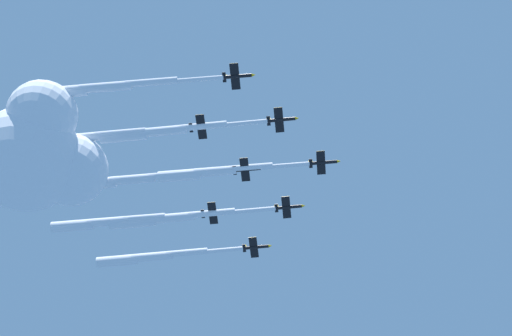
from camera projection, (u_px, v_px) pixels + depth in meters
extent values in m
cylinder|color=black|center=(323.00, 163.00, 218.97)|extent=(8.92, 3.81, 1.14)
cone|color=#EAB70C|center=(339.00, 161.00, 218.77)|extent=(1.57, 1.43, 1.09)
cylinder|color=black|center=(308.00, 164.00, 219.15)|extent=(0.83, 1.00, 0.86)
ellipsoid|color=black|center=(329.00, 161.00, 219.30)|extent=(2.05, 1.32, 0.71)
cube|color=black|center=(321.00, 163.00, 218.94)|extent=(5.11, 8.82, 0.47)
cube|color=#EAB70C|center=(321.00, 173.00, 220.85)|extent=(2.41, 1.37, 0.13)
cube|color=#EAB70C|center=(320.00, 152.00, 217.16)|extent=(2.41, 1.37, 0.13)
cube|color=black|center=(311.00, 163.00, 219.11)|extent=(2.02, 3.38, 0.23)
cube|color=#EAB70C|center=(310.00, 162.00, 219.95)|extent=(1.39, 0.61, 1.90)
cylinder|color=white|center=(288.00, 165.00, 219.39)|extent=(13.16, 5.42, 1.45)
cylinder|color=white|center=(252.00, 167.00, 219.69)|extent=(13.38, 6.11, 2.18)
cylinder|color=white|center=(215.00, 171.00, 220.34)|extent=(13.60, 6.81, 2.91)
cylinder|color=white|center=(179.00, 175.00, 221.00)|extent=(13.82, 7.50, 3.64)
cylinder|color=black|center=(288.00, 207.00, 226.09)|extent=(8.91, 3.94, 1.16)
cone|color=#EAB70C|center=(303.00, 206.00, 225.87)|extent=(1.58, 1.45, 1.10)
cylinder|color=black|center=(273.00, 208.00, 226.30)|extent=(0.84, 1.01, 0.87)
ellipsoid|color=black|center=(294.00, 206.00, 226.41)|extent=(2.05, 1.35, 0.72)
cube|color=black|center=(286.00, 207.00, 226.07)|extent=(5.21, 8.82, 0.58)
cube|color=#EAB70C|center=(287.00, 217.00, 228.02)|extent=(2.40, 1.39, 0.14)
cube|color=#EAB70C|center=(285.00, 197.00, 224.25)|extent=(2.40, 1.39, 0.14)
cube|color=black|center=(276.00, 208.00, 226.26)|extent=(2.05, 3.38, 0.27)
cube|color=#EAB70C|center=(276.00, 207.00, 227.09)|extent=(1.40, 0.65, 1.90)
cylinder|color=white|center=(252.00, 210.00, 226.61)|extent=(14.93, 6.20, 1.47)
cylinder|color=white|center=(212.00, 213.00, 227.06)|extent=(15.16, 6.90, 2.21)
cylinder|color=white|center=(172.00, 218.00, 227.86)|extent=(15.39, 7.60, 2.94)
cylinder|color=white|center=(132.00, 222.00, 228.66)|extent=(15.62, 8.30, 3.68)
cylinder|color=black|center=(281.00, 120.00, 214.19)|extent=(8.90, 3.90, 1.13)
cone|color=#EAB70C|center=(297.00, 118.00, 213.97)|extent=(1.57, 1.43, 1.08)
cylinder|color=black|center=(265.00, 121.00, 214.40)|extent=(0.84, 0.99, 0.85)
ellipsoid|color=black|center=(287.00, 119.00, 214.52)|extent=(2.05, 1.34, 0.70)
cube|color=black|center=(279.00, 120.00, 214.17)|extent=(5.20, 8.82, 0.39)
cube|color=#EAB70C|center=(280.00, 131.00, 216.04)|extent=(2.40, 1.39, 0.12)
cube|color=#EAB70C|center=(278.00, 108.00, 212.43)|extent=(2.40, 1.39, 0.12)
cube|color=black|center=(269.00, 121.00, 214.36)|extent=(2.05, 3.39, 0.20)
cube|color=#EAB70C|center=(268.00, 120.00, 215.20)|extent=(1.38, 0.61, 1.90)
cylinder|color=white|center=(244.00, 123.00, 214.70)|extent=(14.21, 5.92, 1.44)
cylinder|color=white|center=(204.00, 126.00, 215.11)|extent=(14.44, 6.61, 2.16)
cylinder|color=white|center=(163.00, 131.00, 215.86)|extent=(14.66, 7.29, 2.88)
cylinder|color=white|center=(124.00, 136.00, 216.63)|extent=(14.89, 7.98, 3.60)
cylinder|color=black|center=(246.00, 169.00, 219.57)|extent=(8.91, 3.85, 1.14)
cone|color=#EAB70C|center=(262.00, 168.00, 219.37)|extent=(1.57, 1.43, 1.08)
cylinder|color=black|center=(232.00, 171.00, 219.77)|extent=(0.83, 1.00, 0.85)
ellipsoid|color=black|center=(253.00, 168.00, 219.90)|extent=(2.05, 1.33, 0.71)
cube|color=black|center=(245.00, 170.00, 219.55)|extent=(5.15, 8.82, 0.43)
cube|color=#EAB70C|center=(246.00, 180.00, 221.44)|extent=(2.40, 1.38, 0.12)
cube|color=#EAB70C|center=(244.00, 159.00, 217.79)|extent=(2.40, 1.38, 0.12)
cube|color=black|center=(235.00, 170.00, 219.73)|extent=(2.03, 3.38, 0.21)
cube|color=#EAB70C|center=(235.00, 169.00, 220.57)|extent=(1.39, 0.61, 1.90)
cylinder|color=white|center=(211.00, 172.00, 220.04)|extent=(14.20, 5.82, 1.45)
cylinder|color=white|center=(171.00, 175.00, 220.41)|extent=(14.42, 6.51, 2.17)
cylinder|color=white|center=(132.00, 179.00, 221.12)|extent=(14.64, 7.19, 2.89)
cylinder|color=white|center=(94.00, 184.00, 221.85)|extent=(14.86, 7.88, 3.62)
cylinder|color=black|center=(255.00, 247.00, 234.23)|extent=(8.90, 3.96, 1.15)
cone|color=#EAB70C|center=(270.00, 246.00, 233.99)|extent=(1.58, 1.45, 1.10)
cylinder|color=black|center=(241.00, 248.00, 234.45)|extent=(0.84, 1.01, 0.87)
ellipsoid|color=black|center=(261.00, 246.00, 234.54)|extent=(2.05, 1.36, 0.72)
cube|color=black|center=(254.00, 247.00, 234.21)|extent=(5.23, 8.82, 0.56)
cube|color=#EAB70C|center=(255.00, 256.00, 236.15)|extent=(2.40, 1.40, 0.14)
cube|color=#EAB70C|center=(252.00, 238.00, 232.39)|extent=(2.40, 1.40, 0.14)
cube|color=black|center=(244.00, 248.00, 234.40)|extent=(2.06, 3.38, 0.26)
cube|color=#EAB70C|center=(244.00, 247.00, 235.23)|extent=(1.40, 0.65, 1.90)
cylinder|color=white|center=(223.00, 250.00, 234.74)|extent=(13.64, 5.82, 1.47)
cylinder|color=white|center=(187.00, 252.00, 235.15)|extent=(13.88, 6.51, 2.20)
cylinder|color=white|center=(152.00, 257.00, 235.91)|extent=(14.11, 7.21, 2.94)
cylinder|color=white|center=(117.00, 261.00, 236.68)|extent=(14.35, 7.91, 3.67)
cylinder|color=black|center=(237.00, 76.00, 208.37)|extent=(8.93, 3.77, 1.14)
cone|color=#EAB70C|center=(254.00, 75.00, 208.18)|extent=(1.56, 1.42, 1.08)
cylinder|color=black|center=(221.00, 78.00, 208.54)|extent=(0.83, 0.99, 0.85)
ellipsoid|color=black|center=(243.00, 75.00, 208.70)|extent=(2.05, 1.31, 0.71)
cube|color=black|center=(235.00, 77.00, 208.34)|extent=(5.08, 8.82, 0.44)
cube|color=#EAB70C|center=(236.00, 88.00, 210.23)|extent=(2.41, 1.36, 0.13)
cube|color=#EAB70C|center=(234.00, 64.00, 206.57)|extent=(2.41, 1.36, 0.13)
cube|color=black|center=(224.00, 77.00, 208.50)|extent=(2.00, 3.38, 0.21)
cube|color=#EAB70C|center=(224.00, 76.00, 209.34)|extent=(1.39, 0.60, 1.90)
cylinder|color=white|center=(197.00, 79.00, 208.80)|extent=(15.65, 6.13, 1.45)
cylinder|color=white|center=(151.00, 82.00, 209.17)|extent=(15.87, 6.82, 2.17)
cylinder|color=white|center=(106.00, 87.00, 209.87)|extent=(16.09, 7.52, 2.90)
cylinder|color=white|center=(61.00, 92.00, 210.59)|extent=(16.30, 8.21, 3.62)
cylinder|color=black|center=(214.00, 213.00, 227.14)|extent=(8.92, 3.84, 1.14)
cone|color=#EAB70C|center=(230.00, 212.00, 226.93)|extent=(1.57, 1.43, 1.09)
cylinder|color=black|center=(200.00, 214.00, 227.33)|extent=(0.83, 1.00, 0.86)
ellipsoid|color=black|center=(220.00, 212.00, 227.47)|extent=(2.05, 1.33, 0.71)
cube|color=black|center=(213.00, 213.00, 227.11)|extent=(5.14, 8.82, 0.48)
cube|color=#EAB70C|center=(214.00, 223.00, 229.02)|extent=(2.40, 1.37, 0.13)
cube|color=#EAB70C|center=(211.00, 203.00, 225.33)|extent=(2.40, 1.37, 0.13)
cube|color=black|center=(203.00, 214.00, 227.29)|extent=(2.03, 3.38, 0.23)
cube|color=#EAB70C|center=(203.00, 212.00, 228.12)|extent=(1.39, 0.62, 1.90)
cylinder|color=white|center=(181.00, 216.00, 227.58)|extent=(13.63, 5.62, 1.46)
cylinder|color=white|center=(144.00, 218.00, 227.93)|extent=(13.85, 6.32, 2.18)
cylinder|color=white|center=(108.00, 222.00, 228.61)|extent=(14.07, 7.01, 2.91)
cylinder|color=white|center=(72.00, 226.00, 229.31)|extent=(14.30, 7.70, 3.64)
cylinder|color=black|center=(203.00, 127.00, 214.99)|extent=(8.92, 3.88, 1.16)
cone|color=#EAB70C|center=(219.00, 125.00, 214.78)|extent=(1.58, 1.45, 1.10)
cylinder|color=black|center=(188.00, 128.00, 215.19)|extent=(0.84, 1.01, 0.87)
ellipsoid|color=black|center=(209.00, 125.00, 215.32)|extent=(2.05, 1.34, 0.72)
cube|color=black|center=(201.00, 127.00, 214.97)|extent=(5.16, 8.82, 0.58)
cube|color=#EAB70C|center=(203.00, 138.00, 216.91)|extent=(2.41, 1.38, 0.14)
cube|color=#EAB70C|center=(200.00, 116.00, 213.15)|extent=(2.41, 1.38, 0.14)
cube|color=black|center=(191.00, 128.00, 215.15)|extent=(2.04, 3.38, 0.27)
cube|color=#EAB70C|center=(191.00, 126.00, 215.98)|extent=(1.40, 0.64, 1.90)
cylinder|color=white|center=(165.00, 130.00, 215.49)|extent=(15.70, 6.35, 1.47)
cylinder|color=white|center=(120.00, 133.00, 215.93)|extent=(15.93, 7.05, 2.21)
cylinder|color=white|center=(76.00, 138.00, 216.71)|extent=(16.16, 7.75, 2.94)
cylinder|color=white|center=(32.00, 143.00, 217.51)|extent=(16.39, 8.45, 3.68)
sphere|color=white|center=(28.00, 158.00, 211.74)|extent=(32.72, 32.72, 32.72)
sphere|color=white|center=(71.00, 170.00, 216.54)|extent=(22.90, 22.90, 22.90)
sphere|color=white|center=(42.00, 115.00, 209.77)|extent=(21.27, 21.27, 21.27)
sphere|color=white|center=(35.00, 155.00, 222.06)|extent=(17.99, 17.99, 17.99)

